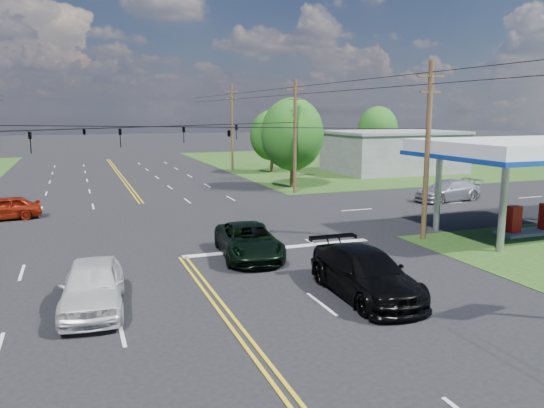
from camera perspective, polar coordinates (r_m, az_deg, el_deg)
name	(u,v)px	position (r m, az deg, el deg)	size (l,w,h in m)	color
ground	(157,225)	(33.51, -12.22, -2.17)	(280.00, 280.00, 0.00)	black
grass_ne	(375,161)	(75.96, 11.04, 4.53)	(46.00, 48.00, 0.03)	#214014
stop_bar	(280,248)	(27.16, 0.84, -4.77)	(10.00, 0.50, 0.02)	silver
retail_ne	(393,153)	(63.01, 12.91, 5.40)	(14.00, 10.00, 4.40)	slate
gas_canopy	(536,151)	(33.00, 26.53, 5.10)	(12.20, 8.20, 5.35)	white
pole_se	(427,149)	(29.38, 16.37, 5.67)	(1.60, 0.28, 9.50)	#47311E
pole_ne	(295,135)	(45.08, 2.49, 7.40)	(1.60, 0.28, 9.50)	#47311E
pole_right_far	(232,126)	(63.00, -4.33, 8.32)	(1.60, 0.28, 10.00)	#47311E
span_wire_signals	(154,127)	(32.81, -12.60, 8.12)	(26.00, 18.00, 1.13)	black
power_lines	(157,80)	(30.86, -12.26, 12.88)	(26.04, 100.00, 0.64)	black
tree_right_a	(292,134)	(48.24, 2.19, 7.51)	(5.70, 5.70, 8.18)	#47311E
tree_right_b	(272,136)	(60.33, -0.03, 7.38)	(4.94, 4.94, 7.09)	#47311E
tree_far_r	(378,129)	(73.46, 11.31, 7.90)	(5.32, 5.32, 7.63)	#47311E
pickup_dkgreen	(249,241)	(25.39, -2.54, -3.98)	(2.64, 5.73, 1.59)	black
suv_black	(365,273)	(20.45, 9.98, -7.31)	(2.48, 6.11, 1.77)	black
pickup_white	(93,286)	(19.75, -18.74, -8.33)	(2.09, 5.19, 1.77)	silver
sedan_red	(4,208)	(38.14, -26.88, -0.41)	(1.80, 4.47, 1.52)	maroon
sedan_far	(448,190)	(43.52, 18.37, 1.40)	(2.31, 5.68, 1.65)	#B2B2B7
polesign_ne	(293,121)	(53.10, 2.24, 8.89)	(2.13, 0.56, 7.70)	#A5A5AA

